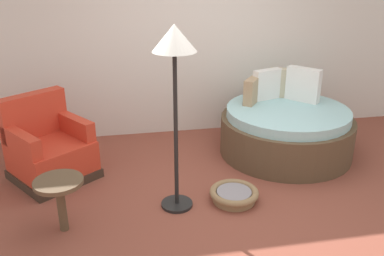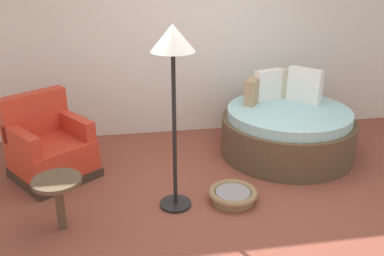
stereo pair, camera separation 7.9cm
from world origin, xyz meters
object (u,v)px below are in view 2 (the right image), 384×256
round_daybed (287,130)px  pet_basket (233,195)px  side_table (58,188)px  red_armchair (50,149)px  floor_lamp (173,57)px

round_daybed → pet_basket: 1.43m
round_daybed → side_table: size_ratio=3.20×
red_armchair → pet_basket: size_ratio=2.19×
side_table → floor_lamp: floor_lamp is taller
round_daybed → floor_lamp: floor_lamp is taller
pet_basket → side_table: (-1.69, -0.19, 0.35)m
round_daybed → side_table: (-2.65, -1.22, 0.11)m
red_armchair → pet_basket: red_armchair is taller
pet_basket → round_daybed: bearing=46.6°
pet_basket → side_table: bearing=-173.5°
round_daybed → floor_lamp: size_ratio=0.91×
round_daybed → pet_basket: round_daybed is taller
round_daybed → red_armchair: round_daybed is taller
round_daybed → pet_basket: bearing=-133.4°
side_table → floor_lamp: (1.09, 0.21, 1.11)m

